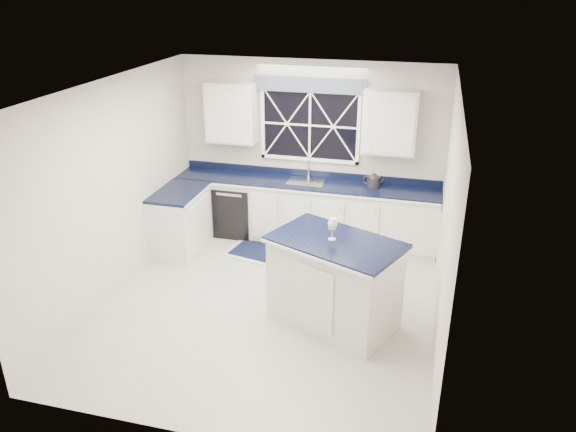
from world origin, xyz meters
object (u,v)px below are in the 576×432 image
(dishwasher, at_px, (237,208))
(soap_bottle, at_px, (374,179))
(faucet, at_px, (308,168))
(island, at_px, (334,282))
(kettle, at_px, (373,180))
(wine_glass, at_px, (333,225))

(dishwasher, height_order, soap_bottle, soap_bottle)
(faucet, xyz_separation_m, island, (0.83, -2.32, -0.56))
(island, distance_m, kettle, 2.25)
(faucet, height_order, wine_glass, wine_glass)
(dishwasher, bearing_deg, soap_bottle, 3.15)
(faucet, xyz_separation_m, kettle, (1.00, -0.14, -0.05))
(kettle, bearing_deg, wine_glass, -81.94)
(island, relative_size, soap_bottle, 8.31)
(wine_glass, bearing_deg, soap_bottle, 84.58)
(island, relative_size, wine_glass, 6.49)
(dishwasher, distance_m, wine_glass, 2.96)
(wine_glass, bearing_deg, island, -16.49)
(island, bearing_deg, soap_bottle, 109.16)
(island, bearing_deg, dishwasher, 155.68)
(faucet, bearing_deg, wine_glass, -71.13)
(faucet, distance_m, island, 2.53)
(dishwasher, relative_size, kettle, 2.59)
(kettle, relative_size, soap_bottle, 1.57)
(dishwasher, relative_size, faucet, 2.72)
(wine_glass, bearing_deg, faucet, 108.87)
(dishwasher, distance_m, island, 2.88)
(dishwasher, height_order, faucet, faucet)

